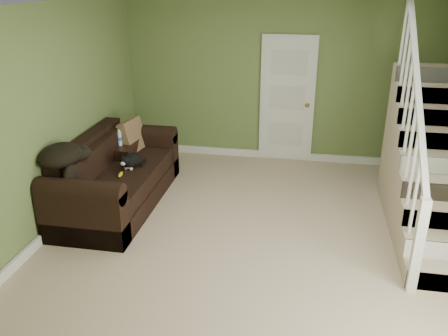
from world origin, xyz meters
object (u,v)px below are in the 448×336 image
at_px(side_table, 117,165).
at_px(sofa, 115,179).
at_px(cat, 131,161).
at_px(banana, 121,174).

bearing_deg(side_table, sofa, -71.32).
relative_size(cat, banana, 3.19).
height_order(cat, banana, cat).
relative_size(sofa, banana, 14.21).
bearing_deg(sofa, cat, 20.88).
xyz_separation_m(side_table, cat, (0.40, -0.44, 0.26)).
height_order(side_table, banana, side_table).
distance_m(sofa, side_table, 0.55).
distance_m(side_table, cat, 0.65).
bearing_deg(banana, sofa, 124.68).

